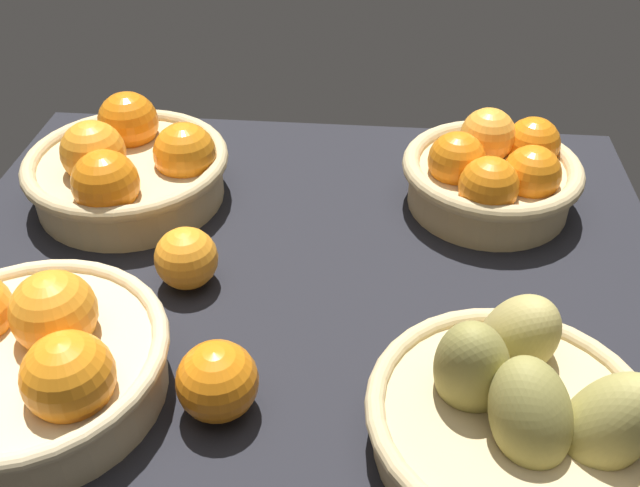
% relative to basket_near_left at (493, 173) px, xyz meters
% --- Properties ---
extents(market_tray, '(0.84, 0.72, 0.03)m').
position_rel_basket_near_left_xyz_m(market_tray, '(0.22, 0.16, -0.06)').
color(market_tray, black).
rests_on(market_tray, ground).
extents(basket_near_left, '(0.22, 0.22, 0.11)m').
position_rel_basket_near_left_xyz_m(basket_near_left, '(0.00, 0.00, 0.00)').
color(basket_near_left, tan).
rests_on(basket_near_left, market_tray).
extents(basket_far_left_pears, '(0.25, 0.25, 0.14)m').
position_rel_basket_near_left_xyz_m(basket_far_left_pears, '(0.02, 0.36, -0.01)').
color(basket_far_left_pears, tan).
rests_on(basket_far_left_pears, market_tray).
extents(basket_near_right, '(0.25, 0.25, 0.12)m').
position_rel_basket_near_left_xyz_m(basket_near_right, '(0.45, 0.03, -0.00)').
color(basket_near_right, tan).
rests_on(basket_near_right, market_tray).
extents(basket_far_right, '(0.25, 0.25, 0.12)m').
position_rel_basket_near_left_xyz_m(basket_far_right, '(0.45, 0.35, -0.00)').
color(basket_far_right, '#D3BC8C').
rests_on(basket_far_right, market_tray).
extents(loose_orange_front_gap, '(0.07, 0.07, 0.07)m').
position_rel_basket_near_left_xyz_m(loose_orange_front_gap, '(0.27, 0.35, -0.01)').
color(loose_orange_front_gap, orange).
rests_on(loose_orange_front_gap, market_tray).
extents(loose_orange_back_gap, '(0.07, 0.07, 0.07)m').
position_rel_basket_near_left_xyz_m(loose_orange_back_gap, '(0.34, 0.18, -0.01)').
color(loose_orange_back_gap, orange).
rests_on(loose_orange_back_gap, market_tray).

